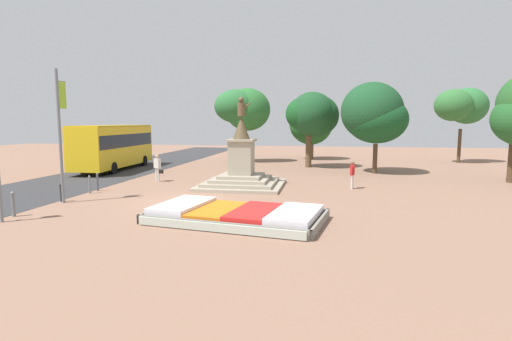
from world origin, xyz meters
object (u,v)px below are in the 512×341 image
city_bus (114,144)px  kerb_bollard_north (97,182)px  pedestrian_with_handbag (158,166)px  kerb_bollard_mid_a (61,192)px  kerb_bollard_south (13,203)px  kerb_bollard_mid_b (90,184)px  pedestrian_near_planter (352,173)px  flower_planter (236,215)px  banner_pole (60,133)px  statue_monument (241,170)px

city_bus → kerb_bollard_north: city_bus is taller
pedestrian_with_handbag → kerb_bollard_north: pedestrian_with_handbag is taller
city_bus → kerb_bollard_mid_a: (4.14, -12.42, -1.55)m
kerb_bollard_south → kerb_bollard_mid_b: kerb_bollard_south is taller
pedestrian_with_handbag → pedestrian_near_planter: pedestrian_with_handbag is taller
flower_planter → kerb_bollard_north: bearing=149.2°
banner_pole → city_bus: bearing=109.2°
kerb_bollard_mid_a → pedestrian_near_planter: bearing=23.7°
kerb_bollard_south → kerb_bollard_mid_a: 3.07m
flower_planter → kerb_bollard_mid_b: (-9.04, 4.58, 0.26)m
banner_pole → kerb_bollard_mid_a: bearing=145.1°
pedestrian_with_handbag → kerb_bollard_mid_b: 5.04m
flower_planter → kerb_bollard_mid_a: bearing=165.8°
pedestrian_near_planter → kerb_bollard_north: (-14.02, -3.04, -0.41)m
kerb_bollard_mid_a → kerb_bollard_mid_b: (0.05, 2.28, 0.03)m
banner_pole → city_bus: size_ratio=0.65×
kerb_bollard_mid_b → kerb_bollard_north: (-0.05, 0.84, 0.01)m
statue_monument → city_bus: bearing=150.9°
pedestrian_with_handbag → kerb_bollard_mid_b: bearing=-111.7°
kerb_bollard_mid_a → kerb_bollard_mid_b: 2.28m
kerb_bollard_south → kerb_bollard_north: (-0.04, 6.19, -0.02)m
pedestrian_near_planter → city_bus: bearing=161.0°
kerb_bollard_south → kerb_bollard_mid_a: (-0.04, 3.07, -0.06)m
city_bus → kerb_bollard_mid_a: size_ratio=10.62×
statue_monument → kerb_bollard_north: (-7.61, -2.76, -0.45)m
city_bus → kerb_bollard_mid_b: size_ratio=9.85×
pedestrian_with_handbag → kerb_bollard_mid_b: size_ratio=1.79×
banner_pole → pedestrian_with_handbag: banner_pole is taller
flower_planter → city_bus: size_ratio=0.74×
statue_monument → banner_pole: (-7.37, -6.04, 2.34)m
statue_monument → pedestrian_with_handbag: bearing=169.5°
kerb_bollard_mid_b → kerb_bollard_north: size_ratio=0.98×
statue_monument → kerb_bollard_south: bearing=-130.2°
pedestrian_near_planter → kerb_bollard_mid_b: bearing=-164.5°
pedestrian_near_planter → kerb_bollard_mid_a: (-14.02, -6.16, -0.46)m
flower_planter → pedestrian_near_planter: 9.82m
city_bus → pedestrian_with_handbag: (6.04, -5.48, -1.04)m
statue_monument → city_bus: (-11.75, 6.55, 1.06)m
pedestrian_with_handbag → kerb_bollard_north: 4.29m
statue_monument → banner_pole: 9.82m
statue_monument → pedestrian_near_planter: 6.42m
flower_planter → pedestrian_with_handbag: (-7.19, 9.24, 0.74)m
flower_planter → statue_monument: statue_monument is taller
city_bus → pedestrian_near_planter: size_ratio=5.92×
kerb_bollard_mid_a → kerb_bollard_mid_b: size_ratio=0.93×
kerb_bollard_north → kerb_bollard_south: bearing=-89.6°
city_bus → statue_monument: bearing=-29.1°
kerb_bollard_mid_b → kerb_bollard_mid_a: bearing=-91.2°
flower_planter → pedestrian_with_handbag: bearing=127.9°
banner_pole → kerb_bollard_south: bearing=-93.9°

